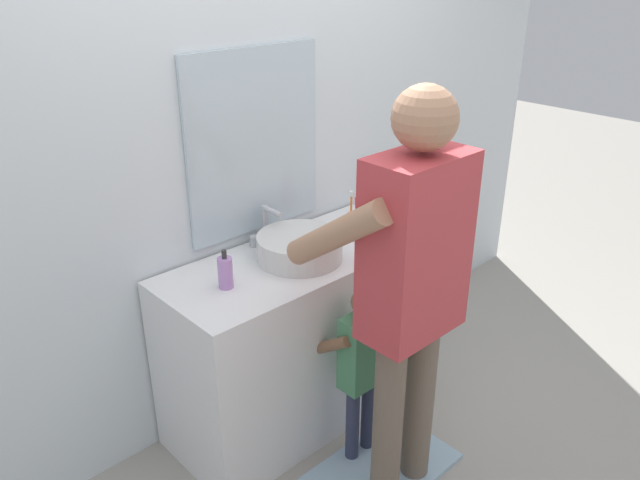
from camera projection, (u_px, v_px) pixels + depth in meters
name	position (u px, v px, depth m)	size (l,w,h in m)	color
ground_plane	(342.00, 440.00, 2.93)	(14.00, 14.00, 0.00)	#9E998E
back_wall	(247.00, 131.00, 2.77)	(4.40, 0.10, 2.70)	silver
vanity_cabinet	(298.00, 338.00, 2.95)	(1.25, 0.54, 0.85)	white
sink_basin	(300.00, 247.00, 2.74)	(0.37, 0.37, 0.11)	silver
faucet	(267.00, 227.00, 2.88)	(0.18, 0.14, 0.18)	#B7BABF
toothbrush_cup	(354.00, 222.00, 3.00)	(0.07, 0.07, 0.21)	#D86666
soap_bottle	(225.00, 272.00, 2.50)	(0.06, 0.06, 0.16)	#B27FC6
bath_mat	(382.00, 468.00, 2.76)	(0.64, 0.40, 0.02)	#99B7CC
child_toddler	(361.00, 360.00, 2.65)	(0.26, 0.26, 0.85)	#2D334C
adult_parent	(410.00, 272.00, 2.27)	(0.53, 0.56, 1.70)	#6B5B4C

